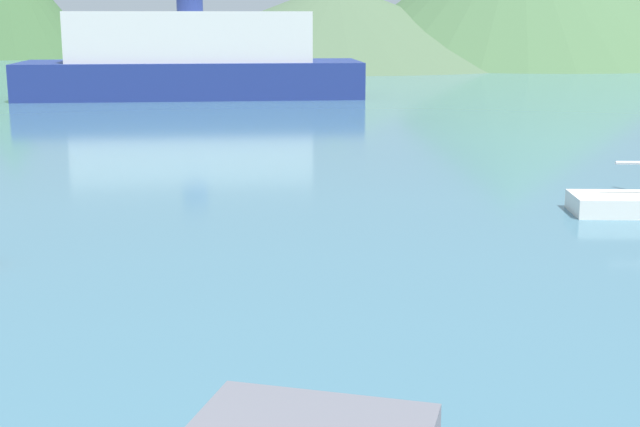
{
  "coord_description": "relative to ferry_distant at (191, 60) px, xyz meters",
  "views": [
    {
      "loc": [
        3.79,
        -4.38,
        5.32
      ],
      "look_at": [
        0.88,
        14.0,
        1.2
      ],
      "focal_mm": 50.0,
      "sensor_mm": 36.0,
      "label": 1
    }
  ],
  "objects": [
    {
      "name": "ferry_distant",
      "position": [
        0.0,
        0.0,
        0.0
      ],
      "size": [
        23.66,
        12.56,
        7.26
      ],
      "rotation": [
        0.0,
        0.0,
        0.26
      ],
      "color": "navy",
      "rests_on": "ground_plane"
    },
    {
      "name": "hill_central",
      "position": [
        3.25,
        47.21,
        2.14
      ],
      "size": [
        49.35,
        49.35,
        9.26
      ],
      "color": "#4C6647",
      "rests_on": "ground_plane"
    }
  ]
}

